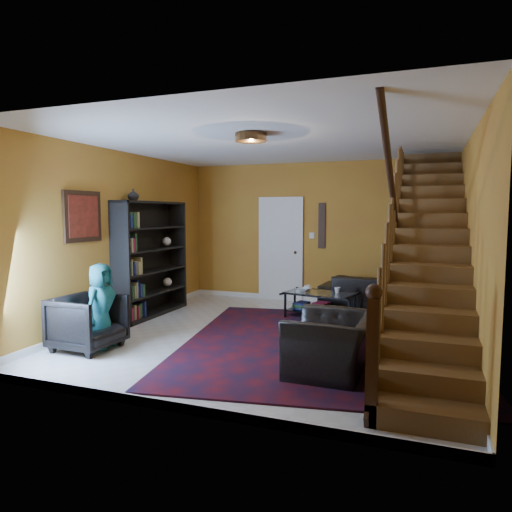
{
  "coord_description": "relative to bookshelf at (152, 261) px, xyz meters",
  "views": [
    {
      "loc": [
        2.08,
        -6.22,
        1.8
      ],
      "look_at": [
        -0.38,
        0.4,
        1.13
      ],
      "focal_mm": 32.0,
      "sensor_mm": 36.0,
      "label": 1
    }
  ],
  "objects": [
    {
      "name": "armchair_right",
      "position": [
        3.54,
        -1.86,
        -0.63
      ],
      "size": [
        0.92,
        1.05,
        0.67
      ],
      "primitive_type": "imported",
      "rotation": [
        0.0,
        0.0,
        -1.59
      ],
      "color": "black",
      "rests_on": "floor"
    },
    {
      "name": "cup_a",
      "position": [
        2.56,
        0.98,
        -0.49
      ],
      "size": [
        0.13,
        0.13,
        0.09
      ],
      "primitive_type": "imported",
      "rotation": [
        0.0,
        0.0,
        -0.15
      ],
      "color": "#999999",
      "rests_on": "coffee_table"
    },
    {
      "name": "rug",
      "position": [
        3.19,
        -0.78,
        -0.95
      ],
      "size": [
        4.31,
        4.74,
        0.02
      ],
      "primitive_type": "cube",
      "rotation": [
        0.0,
        0.0,
        0.16
      ],
      "color": "#460C13",
      "rests_on": "floor"
    },
    {
      "name": "armchair_left",
      "position": [
        0.35,
        -2.07,
        -0.6
      ],
      "size": [
        0.82,
        0.8,
        0.72
      ],
      "primitive_type": "imported",
      "rotation": [
        0.0,
        0.0,
        1.54
      ],
      "color": "black",
      "rests_on": "floor"
    },
    {
      "name": "cup_b",
      "position": [
        3.11,
        0.89,
        -0.48
      ],
      "size": [
        0.11,
        0.11,
        0.1
      ],
      "primitive_type": "imported",
      "rotation": [
        0.0,
        0.0,
        -0.08
      ],
      "color": "#999999",
      "rests_on": "coffee_table"
    },
    {
      "name": "floor",
      "position": [
        2.4,
        -0.6,
        -0.96
      ],
      "size": [
        5.5,
        5.5,
        0.0
      ],
      "primitive_type": "plane",
      "color": "beige",
      "rests_on": "ground"
    },
    {
      "name": "bowl",
      "position": [
        2.53,
        0.89,
        -0.5
      ],
      "size": [
        0.28,
        0.28,
        0.05
      ],
      "primitive_type": "imported",
      "rotation": [
        0.0,
        0.0,
        -0.3
      ],
      "color": "#999999",
      "rests_on": "coffee_table"
    },
    {
      "name": "person_child",
      "position": [
        0.45,
        -1.92,
        -0.4
      ],
      "size": [
        0.39,
        0.57,
        1.14
      ],
      "primitive_type": "imported",
      "rotation": [
        0.0,
        0.0,
        1.61
      ],
      "color": "#1B6667",
      "rests_on": "armchair_left"
    },
    {
      "name": "person_adult_a",
      "position": [
        3.76,
        1.75,
        -0.85
      ],
      "size": [
        0.44,
        0.32,
        1.13
      ],
      "primitive_type": "imported",
      "rotation": [
        0.0,
        0.0,
        3.01
      ],
      "color": "black",
      "rests_on": "sofa"
    },
    {
      "name": "bookshelf",
      "position": [
        0.0,
        0.0,
        0.0
      ],
      "size": [
        0.35,
        1.8,
        2.0
      ],
      "color": "black",
      "rests_on": "floor"
    },
    {
      "name": "person_adult_b",
      "position": [
        3.9,
        1.75,
        -0.73
      ],
      "size": [
        0.69,
        0.55,
        1.36
      ],
      "primitive_type": "imported",
      "rotation": [
        0.0,
        0.0,
        3.09
      ],
      "color": "black",
      "rests_on": "sofa"
    },
    {
      "name": "wall_hanging",
      "position": [
        2.55,
        2.13,
        0.59
      ],
      "size": [
        0.14,
        0.03,
        0.9
      ],
      "primitive_type": "cube",
      "color": "black",
      "rests_on": "room"
    },
    {
      "name": "door",
      "position": [
        1.7,
        2.12,
        0.06
      ],
      "size": [
        0.82,
        0.05,
        2.05
      ],
      "primitive_type": "cube",
      "color": "silver",
      "rests_on": "floor"
    },
    {
      "name": "popcorn_bucket",
      "position": [
        0.3,
        -1.72,
        -0.86
      ],
      "size": [
        0.16,
        0.16,
        0.17
      ],
      "primitive_type": "cylinder",
      "rotation": [
        0.0,
        0.0,
        0.06
      ],
      "color": "red",
      "rests_on": "rug"
    },
    {
      "name": "sofa",
      "position": [
        3.8,
        1.7,
        -0.64
      ],
      "size": [
        2.3,
        1.05,
        0.65
      ],
      "primitive_type": "imported",
      "rotation": [
        0.0,
        0.0,
        3.06
      ],
      "color": "black",
      "rests_on": "floor"
    },
    {
      "name": "room",
      "position": [
        1.07,
        0.73,
        -0.91
      ],
      "size": [
        5.5,
        5.5,
        5.5
      ],
      "color": "#A35F24",
      "rests_on": "ground"
    },
    {
      "name": "coffee_table",
      "position": [
        2.82,
        0.84,
        -0.72
      ],
      "size": [
        1.26,
        0.91,
        0.43
      ],
      "rotation": [
        0.0,
        0.0,
        -0.23
      ],
      "color": "black",
      "rests_on": "floor"
    },
    {
      "name": "framed_picture",
      "position": [
        -0.17,
        -1.5,
        0.79
      ],
      "size": [
        0.04,
        0.74,
        0.74
      ],
      "primitive_type": "cube",
      "color": "maroon",
      "rests_on": "room"
    },
    {
      "name": "ceiling_fixture",
      "position": [
        2.4,
        -1.4,
        1.78
      ],
      "size": [
        0.4,
        0.4,
        0.1
      ],
      "primitive_type": "cylinder",
      "color": "#3F2814",
      "rests_on": "room"
    },
    {
      "name": "vase",
      "position": [
        -0.0,
        -0.5,
        1.13
      ],
      "size": [
        0.18,
        0.18,
        0.19
      ],
      "primitive_type": "imported",
      "color": "#999999",
      "rests_on": "bookshelf"
    },
    {
      "name": "staircase",
      "position": [
        4.53,
        -0.6,
        0.43
      ],
      "size": [
        0.95,
        5.02,
        3.18
      ],
      "color": "brown",
      "rests_on": "floor"
    }
  ]
}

